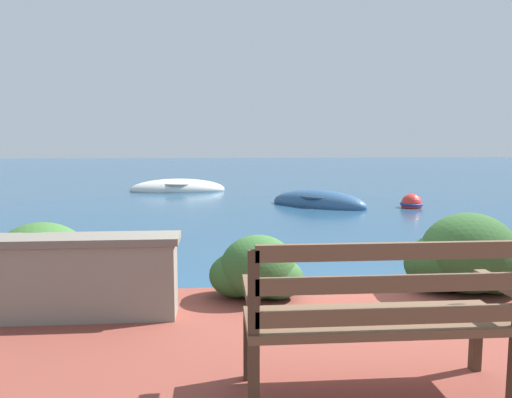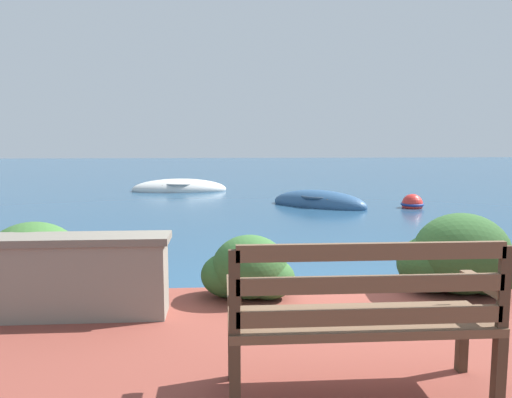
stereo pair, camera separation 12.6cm
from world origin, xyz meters
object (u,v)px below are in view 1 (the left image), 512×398
at_px(park_bench, 379,314).
at_px(rowboat_nearest, 318,204).
at_px(rowboat_mid, 178,189).
at_px(mooring_buoy, 411,204).

bearing_deg(park_bench, rowboat_nearest, 85.80).
xyz_separation_m(rowboat_mid, mooring_buoy, (6.05, -4.40, 0.03)).
relative_size(rowboat_nearest, rowboat_mid, 0.84).
bearing_deg(rowboat_mid, rowboat_nearest, 132.17).
distance_m(rowboat_nearest, rowboat_mid, 5.48).
bearing_deg(rowboat_nearest, park_bench, -60.76).
distance_m(park_bench, rowboat_mid, 13.78).
height_order(park_bench, rowboat_mid, park_bench).
distance_m(park_bench, rowboat_nearest, 9.82).
bearing_deg(rowboat_mid, park_bench, 97.08).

